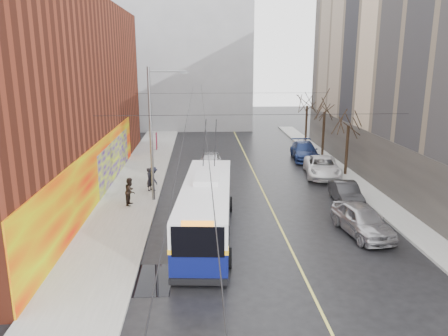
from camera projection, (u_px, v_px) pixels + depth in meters
The scene contains 22 objects.
ground at pixel (267, 267), 20.47m from camera, with size 140.00×140.00×0.00m, color black.
sidewalk_left at pixel (133, 192), 31.63m from camera, with size 4.00×60.00×0.15m, color gray.
sidewalk_right at pixel (362, 188), 32.56m from camera, with size 2.00×60.00×0.15m, color gray.
lane_line at pixel (259, 183), 34.11m from camera, with size 0.12×50.00×0.01m, color #BFB74C.
building_left at pixel (20, 94), 31.44m from camera, with size 12.11×36.00×14.00m.
building_far at pixel (178, 62), 61.51m from camera, with size 20.50×12.10×18.00m.
streetlight_pole at pixel (153, 131), 28.63m from camera, with size 2.65×0.60×9.00m.
catenary_wires at pixel (207, 103), 33.11m from camera, with size 18.00×60.00×0.22m.
tree_near at pixel (349, 116), 35.24m from camera, with size 3.20×3.20×6.40m.
tree_mid at pixel (325, 104), 41.95m from camera, with size 3.20×3.20×6.68m.
tree_far at pixel (307, 99), 48.76m from camera, with size 3.20×3.20×6.57m.
puddle at pixel (144, 280), 19.24m from camera, with size 2.42×2.94×0.01m, color black.
pigeons_flying at pixel (195, 92), 28.71m from camera, with size 4.43×1.35×0.96m.
trolleybus at pixel (206, 208), 23.80m from camera, with size 3.47×12.05×5.64m.
parked_car_a at pixel (362, 220), 24.09m from camera, with size 1.97×4.89×1.67m, color #ABAAAF.
parked_car_b at pixel (346, 193), 29.40m from camera, with size 1.48×4.25×1.40m, color #252528.
parked_car_c at pixel (322, 167), 36.08m from camera, with size 2.66×5.76×1.60m, color white.
parked_car_d at pixel (304, 151), 42.11m from camera, with size 2.32×5.70×1.65m, color navy.
following_car at pixel (210, 162), 37.88m from camera, with size 1.87×4.65×1.59m, color #B8B8BD.
pedestrian_a at pixel (150, 179), 31.66m from camera, with size 0.61×0.40×1.67m, color black.
pedestrian_b at pixel (130, 191), 28.50m from camera, with size 0.89×0.69×1.83m, color black.
pedestrian_c at pixel (153, 179), 31.65m from camera, with size 1.14×0.65×1.76m, color black.
Camera 1 is at (-3.10, -18.57, 9.49)m, focal length 35.00 mm.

